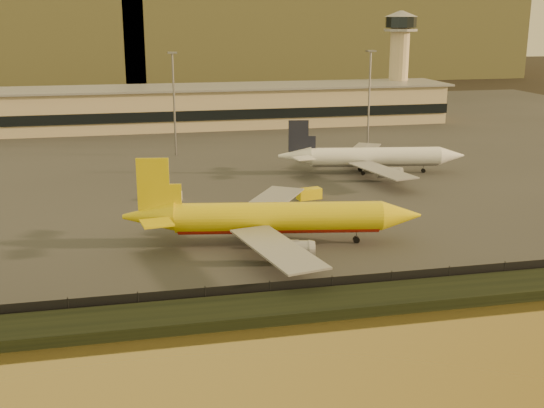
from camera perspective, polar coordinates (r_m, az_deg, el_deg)
The scene contains 12 objects.
ground at distance 98.33m, azimuth 1.64°, elevation -4.80°, with size 900.00×900.00×0.00m, color black.
embankment at distance 82.88m, azimuth 4.51°, elevation -8.31°, with size 320.00×7.00×1.40m, color black.
tarmac at distance 188.89m, azimuth -5.36°, elevation 5.06°, with size 320.00×220.00×0.20m, color #2D2D2D.
perimeter_fence at distance 86.17m, azimuth 3.74°, elevation -6.90°, with size 300.00×0.05×2.20m, color black.
terminal_building at distance 216.94m, azimuth -10.27°, elevation 7.87°, with size 202.00×25.00×12.60m.
control_tower at distance 239.39m, azimuth 10.61°, elevation 12.26°, with size 11.20×11.20×35.50m.
apron_light_masts at distance 169.67m, azimuth 0.47°, elevation 9.27°, with size 152.20×12.20×25.40m.
distant_hills at distance 429.46m, azimuth -12.57°, elevation 14.77°, with size 470.00×160.00×70.00m.
dhl_cargo_jet at distance 103.66m, azimuth 0.11°, elevation -1.23°, with size 45.51×44.02×13.62m.
white_narrowbody_jet at distance 152.79m, azimuth 8.36°, elevation 3.88°, with size 41.59×40.15×11.97m.
gse_vehicle_yellow at distance 130.32m, azimuth 3.12°, elevation 0.87°, with size 4.58×2.06×2.06m, color yellow.
gse_vehicle_white at distance 130.70m, azimuth -8.29°, elevation 0.65°, with size 3.44×1.55×1.55m, color white.
Camera 1 is at (-22.51, -89.44, 34.08)m, focal length 45.00 mm.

